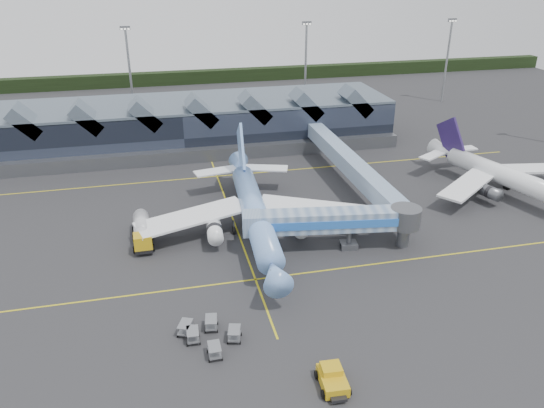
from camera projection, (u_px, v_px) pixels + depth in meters
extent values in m
plane|color=#242426|center=(244.00, 249.00, 74.62)|extent=(260.00, 260.00, 0.00)
cube|color=gold|center=(255.00, 279.00, 67.57)|extent=(120.00, 0.25, 0.01)
cube|color=gold|center=(217.00, 176.00, 99.32)|extent=(120.00, 0.25, 0.01)
cube|color=gold|center=(233.00, 218.00, 83.44)|extent=(0.25, 60.00, 0.01)
cube|color=black|center=(182.00, 78.00, 170.80)|extent=(260.00, 4.00, 4.00)
cube|color=black|center=(180.00, 125.00, 114.02)|extent=(90.00, 20.00, 9.00)
cube|color=slate|center=(179.00, 103.00, 112.03)|extent=(90.00, 20.00, 0.60)
cube|color=#5C5E64|center=(186.00, 156.00, 105.68)|extent=(90.00, 2.50, 2.60)
cube|color=slate|center=(26.00, 121.00, 99.83)|extent=(6.43, 6.00, 6.43)
cube|color=slate|center=(87.00, 117.00, 102.10)|extent=(6.43, 6.00, 6.43)
cube|color=slate|center=(145.00, 114.00, 104.37)|extent=(6.43, 6.00, 6.43)
cube|color=slate|center=(201.00, 110.00, 106.64)|extent=(6.43, 6.00, 6.43)
cube|color=slate|center=(255.00, 107.00, 108.91)|extent=(6.43, 6.00, 6.43)
cube|color=slate|center=(306.00, 104.00, 111.19)|extent=(6.43, 6.00, 6.43)
cube|color=slate|center=(355.00, 101.00, 113.46)|extent=(6.43, 6.00, 6.43)
cylinder|color=gray|center=(130.00, 75.00, 130.38)|extent=(0.56, 0.56, 22.00)
cube|color=#5C5E64|center=(125.00, 28.00, 125.72)|extent=(2.40, 0.50, 0.90)
cylinder|color=gray|center=(306.00, 67.00, 139.67)|extent=(0.56, 0.56, 22.00)
cube|color=#5C5E64|center=(307.00, 23.00, 135.01)|extent=(2.40, 0.50, 0.90)
cylinder|color=gray|center=(447.00, 62.00, 146.16)|extent=(0.56, 0.56, 22.00)
cube|color=#5C5E64|center=(452.00, 20.00, 141.50)|extent=(2.40, 0.50, 0.90)
cylinder|color=#74A1EC|center=(255.00, 212.00, 76.70)|extent=(5.23, 28.81, 3.53)
cone|color=#74A1EC|center=(275.00, 274.00, 61.72)|extent=(3.82, 5.11, 3.53)
cube|color=black|center=(276.00, 271.00, 60.86)|extent=(1.36, 0.41, 0.48)
cone|color=#74A1EC|center=(241.00, 167.00, 92.30)|extent=(3.92, 6.75, 3.53)
cube|color=white|center=(192.00, 217.00, 76.64)|extent=(16.89, 9.20, 1.17)
cube|color=white|center=(313.00, 208.00, 79.42)|extent=(16.90, 10.82, 1.17)
cylinder|color=white|center=(215.00, 231.00, 74.59)|extent=(2.48, 5.03, 2.19)
cylinder|color=white|center=(298.00, 224.00, 76.44)|extent=(2.48, 5.03, 2.19)
cube|color=#74A1EC|center=(241.00, 150.00, 89.28)|extent=(0.96, 9.06, 9.74)
cube|color=white|center=(216.00, 171.00, 90.54)|extent=(7.77, 4.17, 0.23)
cube|color=white|center=(266.00, 168.00, 91.87)|extent=(7.89, 4.94, 0.23)
cylinder|color=#5C5E64|center=(270.00, 279.00, 65.83)|extent=(0.26, 0.26, 2.05)
cylinder|color=#5C5E64|center=(234.00, 227.00, 78.52)|extent=(0.26, 0.26, 2.05)
cylinder|color=#5C5E64|center=(274.00, 224.00, 79.44)|extent=(0.26, 0.26, 2.05)
cylinder|color=black|center=(270.00, 283.00, 66.10)|extent=(0.50, 1.33, 1.31)
cylinder|color=white|center=(504.00, 176.00, 90.31)|extent=(9.48, 22.70, 3.24)
cone|color=white|center=(443.00, 151.00, 101.21)|extent=(4.57, 5.89, 3.24)
cube|color=white|center=(467.00, 185.00, 87.99)|extent=(13.52, 11.08, 1.08)
cube|color=white|center=(527.00, 169.00, 94.75)|extent=(13.61, 4.62, 1.08)
cylinder|color=#5C5E64|center=(490.00, 192.00, 87.37)|extent=(3.02, 4.30, 2.01)
cylinder|color=#5C5E64|center=(530.00, 181.00, 91.87)|extent=(3.02, 4.30, 2.01)
cube|color=#28194B|center=(451.00, 137.00, 98.92)|extent=(2.51, 7.13, 7.91)
cube|color=white|center=(433.00, 155.00, 98.82)|extent=(6.48, 5.08, 0.27)
cube|color=white|center=(461.00, 149.00, 102.07)|extent=(6.27, 2.51, 0.27)
cylinder|color=#5C5E64|center=(486.00, 190.00, 90.94)|extent=(0.30, 0.30, 1.88)
cylinder|color=#5C5E64|center=(507.00, 184.00, 93.39)|extent=(0.30, 0.30, 1.88)
cube|color=#6784AC|center=(329.00, 220.00, 72.80)|extent=(19.68, 5.70, 2.82)
cube|color=blue|center=(331.00, 225.00, 71.44)|extent=(19.27, 2.92, 1.17)
cube|color=#6784AC|center=(252.00, 223.00, 71.98)|extent=(2.95, 3.45, 2.92)
cylinder|color=#5C5E64|center=(349.00, 234.00, 73.97)|extent=(0.68, 0.68, 4.48)
cube|color=#5C5E64|center=(349.00, 245.00, 74.74)|extent=(2.59, 2.26, 0.88)
cylinder|color=black|center=(342.00, 246.00, 74.70)|extent=(0.51, 0.92, 0.88)
cylinder|color=black|center=(355.00, 245.00, 74.85)|extent=(0.51, 0.92, 0.88)
cylinder|color=#5C5E64|center=(405.00, 217.00, 73.62)|extent=(4.28, 4.28, 2.92)
cylinder|color=#5C5E64|center=(404.00, 232.00, 74.57)|extent=(1.75, 1.75, 4.48)
cube|color=black|center=(143.00, 237.00, 76.18)|extent=(2.67, 9.20, 0.51)
cube|color=gold|center=(143.00, 242.00, 72.70)|extent=(2.49, 2.29, 2.23)
cube|color=black|center=(143.00, 241.00, 71.78)|extent=(2.24, 0.21, 1.02)
cylinder|color=silver|center=(142.00, 225.00, 76.67)|extent=(2.48, 5.95, 2.34)
sphere|color=silver|center=(141.00, 216.00, 79.25)|extent=(2.23, 2.23, 2.23)
sphere|color=silver|center=(142.00, 234.00, 74.09)|extent=(2.23, 2.23, 2.23)
cylinder|color=black|center=(135.00, 250.00, 73.33)|extent=(0.38, 1.02, 1.02)
cylinder|color=black|center=(153.00, 248.00, 73.91)|extent=(0.38, 1.02, 1.02)
cylinder|color=black|center=(134.00, 238.00, 76.44)|extent=(0.38, 1.02, 1.02)
cylinder|color=black|center=(152.00, 236.00, 77.02)|extent=(0.38, 1.02, 1.02)
cylinder|color=black|center=(134.00, 230.00, 78.67)|extent=(0.38, 1.02, 1.02)
cylinder|color=black|center=(151.00, 228.00, 79.25)|extent=(0.38, 1.02, 1.02)
cube|color=gold|center=(333.00, 380.00, 50.45)|extent=(2.59, 4.00, 1.07)
cube|color=gold|center=(331.00, 369.00, 50.69)|extent=(2.03, 1.83, 0.75)
cube|color=black|center=(338.00, 398.00, 48.75)|extent=(1.55, 0.95, 0.32)
cylinder|color=black|center=(323.00, 394.00, 49.25)|extent=(0.37, 0.88, 0.86)
cylinder|color=black|center=(349.00, 391.00, 49.63)|extent=(0.37, 0.88, 0.86)
cylinder|color=black|center=(317.00, 375.00, 51.55)|extent=(0.37, 0.88, 0.86)
cylinder|color=black|center=(341.00, 372.00, 51.93)|extent=(0.37, 0.88, 0.86)
cube|color=gray|center=(211.00, 325.00, 58.41)|extent=(1.54, 2.15, 0.14)
cube|color=gray|center=(211.00, 319.00, 58.05)|extent=(1.54, 2.15, 0.07)
cylinder|color=black|center=(218.00, 323.00, 59.25)|extent=(0.15, 0.34, 0.32)
cube|color=gray|center=(234.00, 336.00, 56.73)|extent=(1.71, 2.23, 0.14)
cube|color=gray|center=(234.00, 329.00, 56.37)|extent=(1.71, 2.23, 0.07)
cylinder|color=black|center=(241.00, 334.00, 57.51)|extent=(0.18, 0.34, 0.32)
cube|color=gray|center=(186.00, 330.00, 57.64)|extent=(1.93, 2.32, 0.14)
cube|color=gray|center=(185.00, 324.00, 57.28)|extent=(1.93, 2.32, 0.07)
cylinder|color=black|center=(194.00, 329.00, 58.32)|extent=(0.23, 0.34, 0.32)
cube|color=gray|center=(215.00, 353.00, 54.32)|extent=(1.26, 1.98, 0.14)
cube|color=gray|center=(214.00, 346.00, 53.95)|extent=(1.26, 1.98, 0.07)
cylinder|color=black|center=(220.00, 350.00, 55.23)|extent=(0.11, 0.32, 0.32)
cube|color=gray|center=(193.00, 337.00, 56.51)|extent=(1.33, 2.02, 0.14)
cube|color=gray|center=(193.00, 331.00, 56.15)|extent=(1.33, 2.02, 0.07)
cylinder|color=black|center=(199.00, 335.00, 57.41)|extent=(0.12, 0.33, 0.32)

